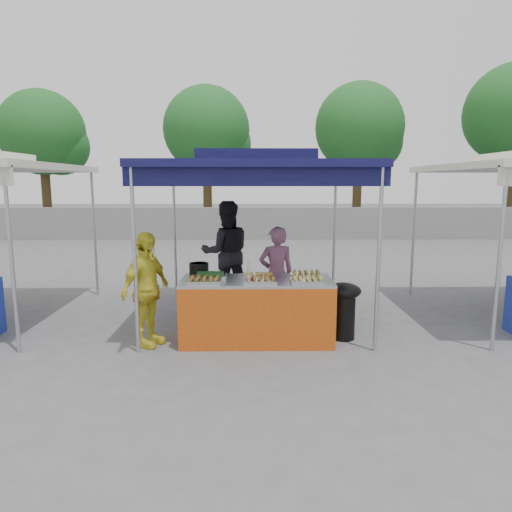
{
  "coord_description": "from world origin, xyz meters",
  "views": [
    {
      "loc": [
        -0.08,
        -6.02,
        2.12
      ],
      "look_at": [
        0.0,
        0.6,
        1.05
      ],
      "focal_mm": 32.0,
      "sensor_mm": 36.0,
      "label": 1
    }
  ],
  "objects_px": {
    "cooking_pot": "(199,269)",
    "vendor_woman": "(276,275)",
    "wok_burner": "(343,306)",
    "customer_person": "(146,290)",
    "helper_man": "(226,253)",
    "vendor_table": "(257,310)"
  },
  "relations": [
    {
      "from": "cooking_pot",
      "to": "vendor_woman",
      "type": "bearing_deg",
      "value": 23.96
    },
    {
      "from": "wok_burner",
      "to": "vendor_woman",
      "type": "bearing_deg",
      "value": 148.54
    },
    {
      "from": "wok_burner",
      "to": "vendor_woman",
      "type": "distance_m",
      "value": 1.2
    },
    {
      "from": "wok_burner",
      "to": "vendor_woman",
      "type": "relative_size",
      "value": 0.53
    },
    {
      "from": "cooking_pot",
      "to": "vendor_woman",
      "type": "relative_size",
      "value": 0.18
    },
    {
      "from": "customer_person",
      "to": "wok_burner",
      "type": "bearing_deg",
      "value": -59.3
    },
    {
      "from": "cooking_pot",
      "to": "customer_person",
      "type": "height_order",
      "value": "customer_person"
    },
    {
      "from": "vendor_woman",
      "to": "helper_man",
      "type": "distance_m",
      "value": 1.4
    },
    {
      "from": "vendor_table",
      "to": "cooking_pot",
      "type": "bearing_deg",
      "value": 156.0
    },
    {
      "from": "cooking_pot",
      "to": "wok_burner",
      "type": "xyz_separation_m",
      "value": [
        1.99,
        -0.28,
        -0.47
      ]
    },
    {
      "from": "vendor_woman",
      "to": "vendor_table",
      "type": "bearing_deg",
      "value": 60.73
    },
    {
      "from": "helper_man",
      "to": "customer_person",
      "type": "bearing_deg",
      "value": 55.3
    },
    {
      "from": "cooking_pot",
      "to": "vendor_table",
      "type": "bearing_deg",
      "value": -24.0
    },
    {
      "from": "customer_person",
      "to": "vendor_table",
      "type": "bearing_deg",
      "value": -58.16
    },
    {
      "from": "wok_burner",
      "to": "cooking_pot",
      "type": "bearing_deg",
      "value": -177.96
    },
    {
      "from": "cooking_pot",
      "to": "wok_burner",
      "type": "height_order",
      "value": "cooking_pot"
    },
    {
      "from": "wok_burner",
      "to": "vendor_woman",
      "type": "height_order",
      "value": "vendor_woman"
    },
    {
      "from": "wok_burner",
      "to": "helper_man",
      "type": "bearing_deg",
      "value": 141.72
    },
    {
      "from": "vendor_table",
      "to": "vendor_woman",
      "type": "relative_size",
      "value": 1.36
    },
    {
      "from": "cooking_pot",
      "to": "customer_person",
      "type": "bearing_deg",
      "value": -140.38
    },
    {
      "from": "vendor_woman",
      "to": "helper_man",
      "type": "bearing_deg",
      "value": -63.28
    },
    {
      "from": "helper_man",
      "to": "customer_person",
      "type": "height_order",
      "value": "helper_man"
    }
  ]
}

